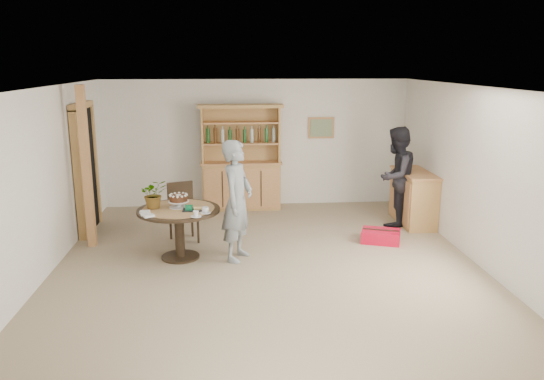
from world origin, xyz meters
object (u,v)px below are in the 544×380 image
(red_suitcase, at_px, (381,236))
(dining_chair, at_px, (182,208))
(adult_person, at_px, (396,177))
(hutch, at_px, (241,174))
(dining_table, at_px, (179,219))
(sideboard, at_px, (413,197))
(teen_boy, at_px, (237,201))

(red_suitcase, bearing_deg, dining_chair, -167.10)
(red_suitcase, bearing_deg, adult_person, 81.72)
(hutch, xyz_separation_m, dining_table, (-0.97, -2.69, -0.08))
(dining_table, bearing_deg, sideboard, 19.84)
(hutch, distance_m, teen_boy, 2.80)
(adult_person, height_order, red_suitcase, adult_person)
(adult_person, bearing_deg, sideboard, 147.44)
(dining_table, relative_size, dining_chair, 1.27)
(dining_chair, height_order, adult_person, adult_person)
(dining_chair, bearing_deg, hutch, 43.02)
(dining_chair, bearing_deg, sideboard, -10.17)
(hutch, xyz_separation_m, red_suitcase, (2.18, -2.24, -0.59))
(hutch, distance_m, red_suitcase, 3.18)
(dining_table, height_order, adult_person, adult_person)
(teen_boy, distance_m, red_suitcase, 2.49)
(hutch, distance_m, dining_chair, 2.12)
(adult_person, relative_size, red_suitcase, 2.49)
(teen_boy, height_order, red_suitcase, teen_boy)
(hutch, relative_size, adult_person, 1.17)
(sideboard, xyz_separation_m, teen_boy, (-3.16, -1.55, 0.41))
(teen_boy, relative_size, adult_person, 1.01)
(sideboard, height_order, dining_table, sideboard)
(dining_table, height_order, red_suitcase, dining_table)
(dining_table, bearing_deg, adult_person, 20.70)
(hutch, bearing_deg, sideboard, -22.21)
(sideboard, distance_m, teen_boy, 3.54)
(hutch, distance_m, sideboard, 3.29)
(dining_table, bearing_deg, teen_boy, -6.71)
(hutch, xyz_separation_m, dining_chair, (-0.99, -1.86, -0.15))
(sideboard, distance_m, red_suitcase, 1.36)
(dining_table, xyz_separation_m, teen_boy, (0.85, -0.10, 0.28))
(sideboard, bearing_deg, dining_chair, -171.25)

